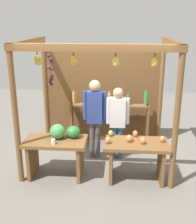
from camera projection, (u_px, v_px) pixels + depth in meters
name	position (u px, v px, depth m)	size (l,w,h in m)	color
ground_plane	(99.00, 159.00, 6.03)	(12.00, 12.00, 0.00)	slate
market_stall	(100.00, 88.00, 5.99)	(2.84, 2.07, 2.49)	brown
fruit_counter_left	(58.00, 145.00, 5.22)	(1.14, 0.64, 1.01)	brown
fruit_counter_right	(136.00, 152.00, 5.11)	(1.14, 0.65, 0.87)	brown
bottle_shelf_unit	(109.00, 113.00, 6.47)	(1.81, 0.22, 1.36)	brown
vendor_man	(95.00, 112.00, 5.79)	(0.48, 0.23, 1.70)	#55504F
vendor_woman	(118.00, 117.00, 5.78)	(0.48, 0.21, 1.55)	#315D7C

